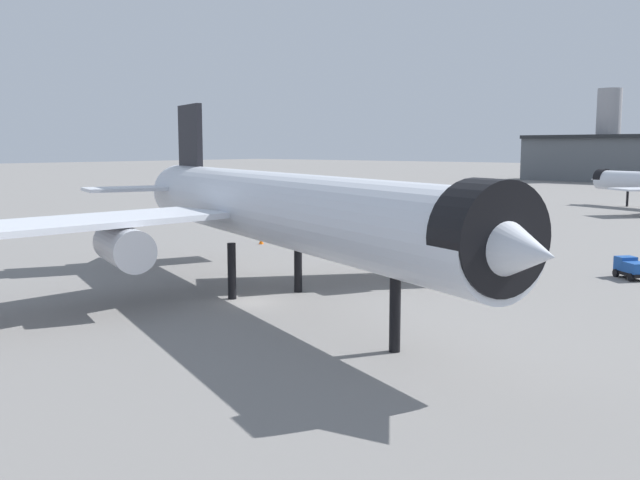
{
  "coord_description": "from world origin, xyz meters",
  "views": [
    {
      "loc": [
        37.89,
        -37.09,
        11.62
      ],
      "look_at": [
        7.25,
        -0.78,
        5.41
      ],
      "focal_mm": 40.2,
      "sensor_mm": 36.0,
      "label": 1
    }
  ],
  "objects_px": {
    "baggage_tug_wing": "(631,268)",
    "baggage_cart_trailing": "(384,239)",
    "airliner_near_gate": "(277,210)",
    "traffic_cone_near_nose": "(261,241)"
  },
  "relations": [
    {
      "from": "baggage_tug_wing",
      "to": "baggage_cart_trailing",
      "type": "height_order",
      "value": "baggage_tug_wing"
    },
    {
      "from": "baggage_tug_wing",
      "to": "baggage_cart_trailing",
      "type": "distance_m",
      "value": 28.41
    },
    {
      "from": "baggage_tug_wing",
      "to": "traffic_cone_near_nose",
      "type": "height_order",
      "value": "baggage_tug_wing"
    },
    {
      "from": "baggage_tug_wing",
      "to": "airliner_near_gate",
      "type": "bearing_deg",
      "value": 95.73
    },
    {
      "from": "baggage_cart_trailing",
      "to": "airliner_near_gate",
      "type": "bearing_deg",
      "value": 16.33
    },
    {
      "from": "airliner_near_gate",
      "to": "traffic_cone_near_nose",
      "type": "xyz_separation_m",
      "value": [
        -23.32,
        21.73,
        -6.54
      ]
    },
    {
      "from": "airliner_near_gate",
      "to": "baggage_tug_wing",
      "type": "xyz_separation_m",
      "value": [
        17.74,
        26.77,
        -5.94
      ]
    },
    {
      "from": "airliner_near_gate",
      "to": "baggage_cart_trailing",
      "type": "xyz_separation_m",
      "value": [
        -10.57,
        29.08,
        -5.94
      ]
    },
    {
      "from": "baggage_cart_trailing",
      "to": "traffic_cone_near_nose",
      "type": "bearing_deg",
      "value": -63.69
    },
    {
      "from": "baggage_tug_wing",
      "to": "baggage_cart_trailing",
      "type": "xyz_separation_m",
      "value": [
        -28.31,
        2.31,
        0.0
      ]
    }
  ]
}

